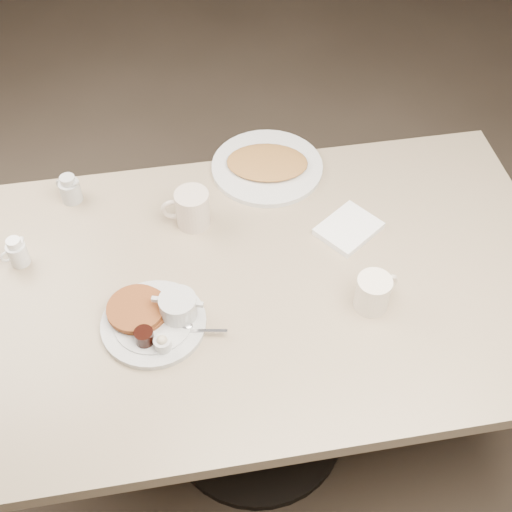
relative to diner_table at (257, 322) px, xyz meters
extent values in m
cube|color=#4C3F33|center=(0.00, 0.00, -0.59)|extent=(7.00, 8.00, 0.02)
cube|color=tan|center=(0.00, 0.00, 0.15)|extent=(1.50, 0.90, 0.04)
cylinder|color=black|center=(0.00, 0.00, -0.21)|extent=(0.14, 0.14, 0.69)
cylinder|color=black|center=(0.00, 0.00, -0.57)|extent=(0.56, 0.56, 0.03)
cylinder|color=#B8B7B4|center=(-0.26, -0.09, 0.18)|extent=(0.30, 0.30, 0.01)
cylinder|color=#B8B7B4|center=(-0.26, -0.09, 0.19)|extent=(0.23, 0.23, 0.00)
cylinder|color=brown|center=(-0.29, -0.05, 0.19)|extent=(0.17, 0.17, 0.01)
cylinder|color=brown|center=(-0.29, -0.06, 0.20)|extent=(0.17, 0.17, 0.01)
cylinder|color=#B8B7B4|center=(-0.20, -0.08, 0.21)|extent=(0.11, 0.11, 0.05)
cube|color=#B8B7B4|center=(-0.24, -0.06, 0.23)|extent=(0.02, 0.02, 0.01)
cube|color=#B8B7B4|center=(-0.15, -0.09, 0.23)|extent=(0.02, 0.02, 0.01)
ellipsoid|color=beige|center=(-0.20, -0.07, 0.22)|extent=(0.05, 0.05, 0.03)
ellipsoid|color=beige|center=(-0.19, -0.08, 0.22)|extent=(0.04, 0.04, 0.02)
cylinder|color=black|center=(-0.28, -0.14, 0.20)|extent=(0.05, 0.05, 0.04)
cylinder|color=#B8B7B4|center=(-0.24, -0.16, 0.20)|extent=(0.05, 0.05, 0.03)
ellipsoid|color=#C0AF90|center=(-0.24, -0.16, 0.21)|extent=(0.03, 0.03, 0.02)
cube|color=#AEAEB2|center=(-0.14, -0.13, 0.19)|extent=(0.09, 0.02, 0.00)
ellipsoid|color=#AEAEB2|center=(-0.18, -0.11, 0.19)|extent=(0.03, 0.03, 0.01)
cylinder|color=white|center=(0.25, -0.11, 0.21)|extent=(0.11, 0.11, 0.09)
cylinder|color=#2D2622|center=(0.25, -0.11, 0.25)|extent=(0.09, 0.09, 0.01)
torus|color=white|center=(0.29, -0.10, 0.21)|extent=(0.06, 0.04, 0.06)
cube|color=white|center=(0.26, 0.12, 0.18)|extent=(0.19, 0.18, 0.02)
cylinder|color=beige|center=(-0.13, 0.22, 0.22)|extent=(0.10, 0.10, 0.10)
torus|color=beige|center=(-0.18, 0.23, 0.22)|extent=(0.07, 0.02, 0.06)
cylinder|color=white|center=(-0.56, 0.16, 0.20)|extent=(0.05, 0.05, 0.06)
cylinder|color=white|center=(-0.56, 0.16, 0.24)|extent=(0.03, 0.03, 0.02)
cone|color=white|center=(-0.55, 0.16, 0.24)|extent=(0.02, 0.02, 0.02)
torus|color=white|center=(-0.59, 0.15, 0.20)|extent=(0.03, 0.02, 0.03)
cylinder|color=#BBBCB8|center=(-0.44, 0.36, 0.20)|extent=(0.06, 0.06, 0.06)
cylinder|color=#BBBCB8|center=(-0.44, 0.36, 0.24)|extent=(0.05, 0.05, 0.02)
cone|color=#BBBCB8|center=(-0.42, 0.35, 0.24)|extent=(0.03, 0.03, 0.02)
torus|color=#BBBCB8|center=(-0.46, 0.38, 0.20)|extent=(0.03, 0.03, 0.04)
cylinder|color=silver|center=(0.10, 0.39, 0.18)|extent=(0.37, 0.37, 0.01)
ellipsoid|color=#A57135|center=(0.10, 0.39, 0.19)|extent=(0.25, 0.20, 0.02)
camera|label=1|loc=(-0.18, -1.00, 1.45)|focal=47.61mm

